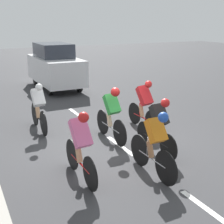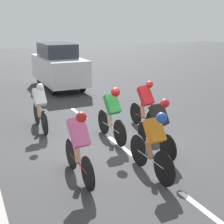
{
  "view_description": "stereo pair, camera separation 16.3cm",
  "coord_description": "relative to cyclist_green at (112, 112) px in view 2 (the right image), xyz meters",
  "views": [
    {
      "loc": [
        3.59,
        6.67,
        3.16
      ],
      "look_at": [
        0.24,
        0.08,
        0.95
      ],
      "focal_mm": 50.0,
      "sensor_mm": 36.0,
      "label": 1
    },
    {
      "loc": [
        3.44,
        6.74,
        3.16
      ],
      "look_at": [
        0.24,
        0.08,
        0.95
      ],
      "focal_mm": 50.0,
      "sensor_mm": 36.0,
      "label": 2
    }
  ],
  "objects": [
    {
      "name": "cyclist_pink",
      "position": [
        1.53,
        1.66,
        -0.01
      ],
      "size": [
        0.35,
        1.68,
        1.53
      ],
      "color": "black",
      "rests_on": "ground"
    },
    {
      "name": "lane_stripe_far",
      "position": [
        -0.03,
        -2.77,
        -0.79
      ],
      "size": [
        0.12,
        1.4,
        0.01
      ],
      "primitive_type": "cube",
      "color": "white",
      "rests_on": "ground"
    },
    {
      "name": "cyclist_orange",
      "position": [
        0.11,
        2.15,
        -0.05
      ],
      "size": [
        0.32,
        1.69,
        1.46
      ],
      "color": "black",
      "rests_on": "ground"
    },
    {
      "name": "ground_plane",
      "position": [
        -0.03,
        0.35,
        -0.8
      ],
      "size": [
        60.0,
        60.0,
        0.0
      ],
      "primitive_type": "plane",
      "color": "#38383A"
    },
    {
      "name": "cyclist_black",
      "position": [
        -0.61,
        1.25,
        -0.05
      ],
      "size": [
        0.33,
        1.67,
        1.44
      ],
      "color": "black",
      "rests_on": "ground"
    },
    {
      "name": "lane_stripe_mid",
      "position": [
        -0.03,
        0.43,
        -0.79
      ],
      "size": [
        0.12,
        1.4,
        0.01
      ],
      "primitive_type": "cube",
      "color": "white",
      "rests_on": "ground"
    },
    {
      "name": "lane_stripe_near",
      "position": [
        -0.03,
        3.63,
        -0.79
      ],
      "size": [
        0.12,
        1.4,
        0.01
      ],
      "primitive_type": "cube",
      "color": "white",
      "rests_on": "ground"
    },
    {
      "name": "cyclist_red",
      "position": [
        -1.26,
        -0.4,
        -0.02
      ],
      "size": [
        0.37,
        1.64,
        1.51
      ],
      "color": "black",
      "rests_on": "ground"
    },
    {
      "name": "cyclist_white",
      "position": [
        1.54,
        -1.64,
        -0.05
      ],
      "size": [
        0.34,
        1.73,
        1.46
      ],
      "color": "black",
      "rests_on": "ground"
    },
    {
      "name": "cyclist_green",
      "position": [
        0.0,
        0.0,
        0.0
      ],
      "size": [
        0.35,
        1.73,
        1.51
      ],
      "color": "black",
      "rests_on": "ground"
    },
    {
      "name": "support_car",
      "position": [
        -0.66,
        -7.18,
        0.25
      ],
      "size": [
        1.7,
        4.0,
        2.08
      ],
      "color": "black",
      "rests_on": "ground"
    }
  ]
}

